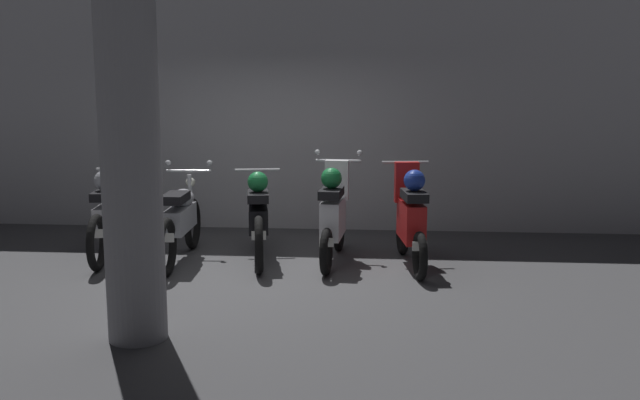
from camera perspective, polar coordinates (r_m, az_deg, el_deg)
The scene contains 8 objects.
ground_plane at distance 7.79m, azimuth -5.89°, elevation -6.08°, with size 80.00×80.00×0.00m, color #424244.
back_wall at distance 10.14m, azimuth -3.28°, elevation 7.16°, with size 16.00×0.30×3.36m, color #ADADB2.
motorbike_slot_0 at distance 8.78m, azimuth -16.80°, elevation -1.14°, with size 0.56×1.94×1.08m.
motorbike_slot_1 at distance 8.39m, azimuth -11.35°, elevation -1.63°, with size 0.59×1.95×1.15m.
motorbike_slot_2 at distance 8.34m, azimuth -5.08°, elevation -1.32°, with size 0.59×1.94×1.08m.
motorbike_slot_3 at distance 8.17m, azimuth 1.11°, elevation -1.20°, with size 0.59×1.68×1.29m.
motorbike_slot_4 at distance 8.05m, azimuth 7.44°, elevation -1.46°, with size 0.56×1.68×1.18m.
support_pillar at distance 5.72m, azimuth -15.31°, elevation 5.13°, with size 0.48×0.48×3.36m, color gray.
Camera 1 is at (1.40, -7.37, 2.07)m, focal length 39.09 mm.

